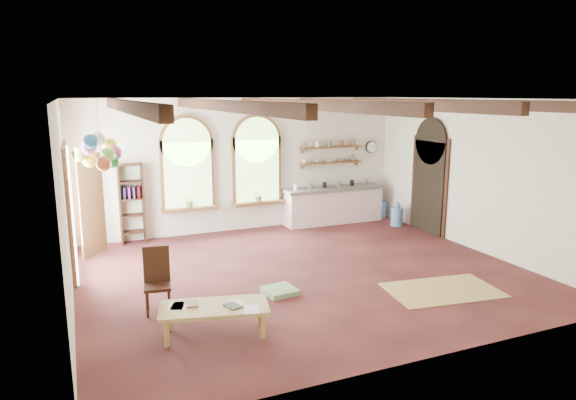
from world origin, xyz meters
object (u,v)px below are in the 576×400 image
side_chair (158,294)px  balloon_cluster (100,152)px  kitchen_counter (333,205)px  coffee_table (214,309)px

side_chair → balloon_cluster: 2.67m
kitchen_counter → balloon_cluster: balloon_cluster is taller
kitchen_counter → balloon_cluster: bearing=-158.0°
kitchen_counter → coffee_table: kitchen_counter is taller
kitchen_counter → coffee_table: 6.73m
balloon_cluster → kitchen_counter: bearing=22.0°
kitchen_counter → coffee_table: size_ratio=1.67×
balloon_cluster → coffee_table: bearing=-65.8°
side_chair → balloon_cluster: size_ratio=0.87×
coffee_table → balloon_cluster: (-1.21, 2.69, 1.95)m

